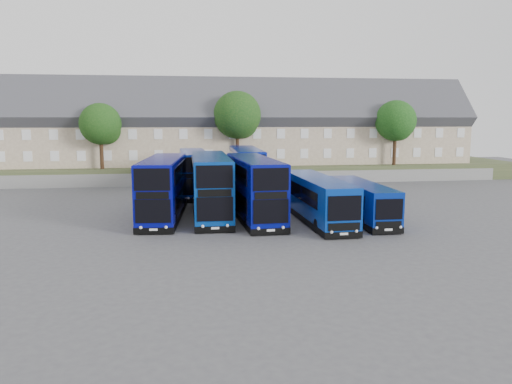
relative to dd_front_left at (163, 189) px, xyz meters
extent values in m
plane|color=#49494E|center=(6.14, -4.41, -2.33)|extent=(120.00, 120.00, 0.00)
cube|color=slate|center=(6.14, 19.59, -1.58)|extent=(70.00, 0.40, 1.50)
cube|color=#3E4B2A|center=(6.14, 29.59, -1.33)|extent=(80.00, 20.00, 2.00)
cube|color=tan|center=(-17.86, 25.59, 2.67)|extent=(6.00, 8.00, 6.00)
cube|color=#36363B|center=(-17.86, 25.59, 5.67)|extent=(6.00, 10.40, 10.40)
cube|color=brown|center=(-16.36, 25.59, 9.51)|extent=(0.60, 0.90, 1.40)
cube|color=tan|center=(-11.86, 25.59, 2.67)|extent=(6.00, 8.00, 6.00)
cube|color=#36363B|center=(-11.86, 25.59, 5.67)|extent=(6.00, 10.40, 10.40)
cube|color=brown|center=(-10.36, 25.59, 9.51)|extent=(0.60, 0.90, 1.40)
cube|color=tan|center=(-5.86, 25.59, 2.67)|extent=(6.00, 8.00, 6.00)
cube|color=#36363B|center=(-5.86, 25.59, 5.67)|extent=(6.00, 10.40, 10.40)
cube|color=brown|center=(-4.36, 25.59, 9.51)|extent=(0.60, 0.90, 1.40)
cube|color=tan|center=(0.14, 25.59, 2.67)|extent=(6.00, 8.00, 6.00)
cube|color=#36363B|center=(0.14, 25.59, 5.67)|extent=(6.00, 10.40, 10.40)
cube|color=brown|center=(1.64, 25.59, 9.51)|extent=(0.60, 0.90, 1.40)
cube|color=tan|center=(6.14, 25.59, 2.67)|extent=(6.00, 8.00, 6.00)
cube|color=#36363B|center=(6.14, 25.59, 5.67)|extent=(6.00, 10.40, 10.40)
cube|color=brown|center=(7.64, 25.59, 9.51)|extent=(0.60, 0.90, 1.40)
cube|color=tan|center=(12.14, 25.59, 2.67)|extent=(6.00, 8.00, 6.00)
cube|color=#36363B|center=(12.14, 25.59, 5.67)|extent=(6.00, 10.40, 10.40)
cube|color=brown|center=(13.64, 25.59, 9.51)|extent=(0.60, 0.90, 1.40)
cube|color=tan|center=(18.14, 25.59, 2.67)|extent=(6.00, 8.00, 6.00)
cube|color=#36363B|center=(18.14, 25.59, 5.67)|extent=(6.00, 10.40, 10.40)
cube|color=brown|center=(19.64, 25.59, 9.51)|extent=(0.60, 0.90, 1.40)
cube|color=tan|center=(24.14, 25.59, 2.67)|extent=(6.00, 8.00, 6.00)
cube|color=#36363B|center=(24.14, 25.59, 5.67)|extent=(6.00, 10.40, 10.40)
cube|color=brown|center=(25.64, 25.59, 9.51)|extent=(0.60, 0.90, 1.40)
cube|color=tan|center=(30.14, 25.59, 2.67)|extent=(6.00, 8.00, 6.00)
cube|color=#36363B|center=(30.14, 25.59, 5.67)|extent=(6.00, 10.40, 10.40)
cube|color=brown|center=(31.64, 25.59, 9.51)|extent=(0.60, 0.90, 1.40)
cube|color=tan|center=(36.14, 25.59, 2.67)|extent=(6.00, 8.00, 6.00)
cube|color=#36363B|center=(36.14, 25.59, 5.67)|extent=(6.00, 10.40, 10.40)
cube|color=brown|center=(37.64, 25.59, 9.51)|extent=(0.60, 0.90, 1.40)
cube|color=#070982|center=(0.00, 0.02, 0.21)|extent=(3.66, 12.02, 4.39)
cube|color=black|center=(0.00, 0.02, -2.03)|extent=(3.70, 12.06, 0.45)
cube|color=black|center=(-0.49, -5.91, -0.66)|extent=(2.39, 0.26, 1.61)
cube|color=black|center=(-0.49, -5.91, 1.49)|extent=(2.39, 0.26, 1.51)
cylinder|color=black|center=(-1.49, -3.58, -1.83)|extent=(0.38, 1.02, 1.00)
cube|color=navy|center=(3.74, 0.11, 0.30)|extent=(2.88, 12.28, 4.55)
cube|color=black|center=(3.74, 0.11, -2.03)|extent=(2.92, 12.32, 0.45)
cube|color=black|center=(3.69, -6.04, -0.60)|extent=(2.49, 0.08, 1.67)
cube|color=black|center=(3.69, -6.04, 1.63)|extent=(2.49, 0.08, 1.56)
cylinder|color=black|center=(2.46, -3.80, -1.83)|extent=(0.31, 1.00, 1.00)
cube|color=#060C7E|center=(7.07, -1.24, 0.24)|extent=(3.29, 12.07, 4.43)
cube|color=black|center=(7.07, -1.24, -2.03)|extent=(3.33, 12.11, 0.45)
cube|color=black|center=(7.36, -7.24, -0.64)|extent=(2.42, 0.18, 1.63)
cube|color=black|center=(7.36, -7.24, 1.53)|extent=(2.42, 0.18, 1.52)
cylinder|color=black|center=(6.05, -5.07, -1.83)|extent=(0.35, 1.01, 1.00)
cube|color=#0828A4|center=(2.65, 12.16, 0.09)|extent=(2.94, 11.32, 4.14)
cube|color=black|center=(2.65, 12.16, -2.03)|extent=(2.98, 11.36, 0.45)
cube|color=black|center=(2.85, 6.52, -0.75)|extent=(2.25, 0.14, 1.53)
cube|color=black|center=(2.85, 6.52, 1.30)|extent=(2.25, 0.14, 1.43)
cylinder|color=black|center=(1.65, 8.71, -1.83)|extent=(0.33, 1.01, 1.00)
cube|color=#081A95|center=(8.05, 11.64, 0.23)|extent=(3.01, 11.97, 4.41)
cube|color=black|center=(8.05, 11.64, -2.03)|extent=(3.05, 12.01, 0.45)
cube|color=black|center=(7.89, 5.67, -0.65)|extent=(2.41, 0.12, 1.62)
cube|color=black|center=(7.89, 5.67, 1.51)|extent=(2.41, 0.12, 1.51)
cylinder|color=black|center=(6.75, 7.93, -1.83)|extent=(0.33, 1.01, 1.00)
cube|color=#0833A0|center=(11.75, -2.79, -0.46)|extent=(2.88, 12.35, 3.03)
cube|color=black|center=(11.75, -2.79, -2.03)|extent=(2.92, 12.39, 0.45)
cube|color=black|center=(11.91, -8.96, -0.23)|extent=(2.26, 0.12, 1.64)
cylinder|color=black|center=(10.73, -6.76, -1.83)|extent=(0.33, 1.01, 1.00)
cube|color=navy|center=(15.34, -2.88, -0.70)|extent=(2.29, 10.58, 2.56)
cube|color=black|center=(15.34, -2.88, -2.03)|extent=(2.33, 10.62, 0.45)
cube|color=black|center=(15.30, -8.19, -0.52)|extent=(1.90, 0.08, 1.41)
cylinder|color=black|center=(14.37, -5.95, -1.83)|extent=(0.31, 1.00, 1.00)
cylinder|color=#382314|center=(-7.86, 20.59, 1.55)|extent=(0.44, 0.44, 3.75)
sphere|color=#153E11|center=(-7.86, 20.59, 4.92)|extent=(4.80, 4.80, 4.80)
sphere|color=#153E11|center=(-7.26, 20.99, 4.17)|extent=(3.30, 3.30, 3.30)
cylinder|color=#382314|center=(8.14, 21.09, 1.92)|extent=(0.44, 0.44, 4.50)
sphere|color=#0E3611|center=(8.14, 21.09, 5.97)|extent=(5.76, 5.76, 5.76)
sphere|color=#0E3611|center=(8.74, 21.49, 5.07)|extent=(3.96, 3.96, 3.96)
cylinder|color=#382314|center=(28.14, 20.59, 1.67)|extent=(0.44, 0.44, 4.00)
sphere|color=#10390F|center=(28.14, 20.59, 5.27)|extent=(5.12, 5.12, 5.12)
sphere|color=#10390F|center=(28.74, 20.99, 4.47)|extent=(3.52, 3.52, 3.52)
cylinder|color=#382314|center=(34.14, 27.59, 1.80)|extent=(0.44, 0.44, 4.25)
sphere|color=#153B10|center=(34.14, 27.59, 5.62)|extent=(5.44, 5.44, 5.44)
sphere|color=#153B10|center=(34.74, 27.99, 4.77)|extent=(3.74, 3.74, 3.74)
camera|label=1|loc=(1.69, -39.60, 5.53)|focal=35.00mm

